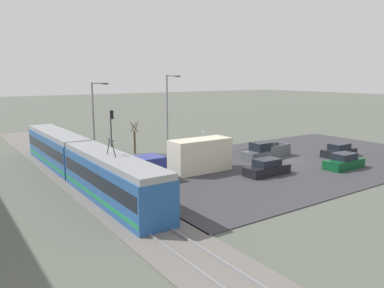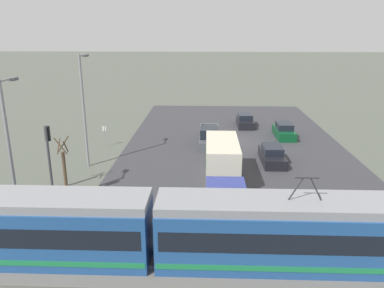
# 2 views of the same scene
# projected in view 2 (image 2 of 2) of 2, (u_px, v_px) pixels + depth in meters

# --- Properties ---
(ground_plane) EXTENTS (320.00, 320.00, 0.00)m
(ground_plane) POSITION_uv_depth(u_px,v_px,m) (233.00, 142.00, 37.72)
(ground_plane) COLOR #565B51
(road_surface) EXTENTS (20.97, 36.70, 0.08)m
(road_surface) POSITION_uv_depth(u_px,v_px,m) (233.00, 142.00, 37.71)
(road_surface) COLOR #38383D
(road_surface) RESTS_ON ground
(rail_bed) EXTENTS (75.81, 4.40, 0.22)m
(rail_bed) POSITION_uv_depth(u_px,v_px,m) (261.00, 262.00, 18.20)
(rail_bed) COLOR slate
(rail_bed) RESTS_ON ground
(light_rail_tram) EXTENTS (27.78, 2.69, 4.47)m
(light_rail_tram) POSITION_uv_depth(u_px,v_px,m) (154.00, 230.00, 17.91)
(light_rail_tram) COLOR #235193
(light_rail_tram) RESTS_ON ground
(box_truck) EXTENTS (2.36, 10.06, 3.08)m
(box_truck) POSITION_uv_depth(u_px,v_px,m) (223.00, 170.00, 26.23)
(box_truck) COLOR navy
(box_truck) RESTS_ON ground
(pickup_truck) EXTENTS (1.90, 5.88, 1.77)m
(pickup_truck) POSITION_uv_depth(u_px,v_px,m) (209.00, 137.00, 36.86)
(pickup_truck) COLOR #4C5156
(pickup_truck) RESTS_ON ground
(sedan_car_0) EXTENTS (1.79, 4.47, 1.46)m
(sedan_car_0) POSITION_uv_depth(u_px,v_px,m) (272.00, 155.00, 31.71)
(sedan_car_0) COLOR black
(sedan_car_0) RESTS_ON ground
(sedan_car_1) EXTENTS (1.80, 4.32, 1.50)m
(sedan_car_1) POSITION_uv_depth(u_px,v_px,m) (284.00, 131.00, 39.20)
(sedan_car_1) COLOR #0C4723
(sedan_car_1) RESTS_ON ground
(sedan_car_2) EXTENTS (1.81, 4.30, 1.45)m
(sedan_car_2) POSITION_uv_depth(u_px,v_px,m) (245.00, 121.00, 43.66)
(sedan_car_2) COLOR black
(sedan_car_2) RESTS_ON ground
(traffic_light_pole) EXTENTS (0.28, 0.47, 5.22)m
(traffic_light_pole) POSITION_uv_depth(u_px,v_px,m) (49.00, 155.00, 23.42)
(traffic_light_pole) COLOR #47474C
(traffic_light_pole) RESTS_ON ground
(street_tree) EXTENTS (0.90, 0.75, 3.74)m
(street_tree) POSITION_uv_depth(u_px,v_px,m) (64.00, 164.00, 26.71)
(street_tree) COLOR brown
(street_tree) RESTS_ON ground
(street_lamp_near_crossing) EXTENTS (0.36, 1.95, 8.27)m
(street_lamp_near_crossing) POSITION_uv_depth(u_px,v_px,m) (10.00, 139.00, 21.93)
(street_lamp_near_crossing) COLOR gray
(street_lamp_near_crossing) RESTS_ON ground
(street_lamp_mid_block) EXTENTS (0.36, 1.95, 9.09)m
(street_lamp_mid_block) POSITION_uv_depth(u_px,v_px,m) (84.00, 104.00, 29.90)
(street_lamp_mid_block) COLOR gray
(street_lamp_mid_block) RESTS_ON ground
(no_parking_sign) EXTENTS (0.32, 0.08, 2.02)m
(no_parking_sign) POSITION_uv_depth(u_px,v_px,m) (105.00, 134.00, 36.08)
(no_parking_sign) COLOR gray
(no_parking_sign) RESTS_ON ground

